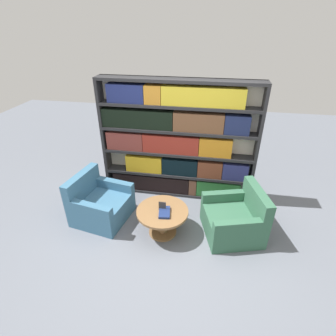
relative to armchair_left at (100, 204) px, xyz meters
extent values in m
plane|color=slate|center=(1.17, -0.42, -0.27)|extent=(14.00, 14.00, 0.00)
cube|color=silver|center=(1.17, 1.07, 0.82)|extent=(2.75, 0.05, 2.17)
cube|color=#262628|center=(-0.18, 0.95, 0.82)|extent=(0.05, 0.30, 2.17)
cube|color=#262628|center=(2.53, 0.95, 0.82)|extent=(0.05, 0.30, 2.17)
cube|color=#262628|center=(1.17, 0.95, -0.24)|extent=(2.65, 0.30, 0.05)
cube|color=#262628|center=(1.17, 0.95, 0.17)|extent=(2.65, 0.30, 0.05)
cube|color=#262628|center=(1.17, 0.95, 0.60)|extent=(2.65, 0.30, 0.05)
cube|color=#262628|center=(1.17, 0.95, 1.03)|extent=(2.65, 0.30, 0.05)
cube|color=#262628|center=(1.17, 0.95, 1.47)|extent=(2.65, 0.30, 0.05)
cube|color=#262628|center=(1.17, 0.95, 1.88)|extent=(2.65, 0.30, 0.05)
cube|color=black|center=(0.67, 0.92, -0.06)|extent=(1.48, 0.20, 0.32)
cube|color=brown|center=(1.49, 0.92, -0.06)|extent=(0.14, 0.20, 0.32)
cube|color=#2C7233|center=(1.96, 0.92, -0.06)|extent=(0.79, 0.20, 0.32)
cube|color=gold|center=(0.56, 0.92, 0.35)|extent=(0.68, 0.20, 0.31)
cube|color=black|center=(1.23, 0.92, 0.35)|extent=(0.65, 0.20, 0.31)
cube|color=brown|center=(1.78, 0.92, 0.35)|extent=(0.44, 0.20, 0.31)
cube|color=navy|center=(2.23, 0.92, 0.35)|extent=(0.44, 0.20, 0.31)
cube|color=brown|center=(0.22, 0.92, 0.79)|extent=(0.67, 0.20, 0.33)
cube|color=maroon|center=(1.06, 0.92, 0.79)|extent=(0.99, 0.20, 0.33)
cube|color=orange|center=(1.84, 0.92, 0.79)|extent=(0.56, 0.20, 0.33)
cube|color=black|center=(0.47, 0.92, 1.22)|extent=(1.24, 0.20, 0.32)
cube|color=brown|center=(1.52, 0.92, 1.22)|extent=(0.84, 0.20, 0.32)
cube|color=#1D274F|center=(2.15, 0.92, 1.22)|extent=(0.41, 0.20, 0.32)
cube|color=navy|center=(0.30, 0.92, 1.65)|extent=(0.63, 0.20, 0.31)
cube|color=orange|center=(0.76, 0.92, 1.65)|extent=(0.28, 0.20, 0.31)
cube|color=gold|center=(1.57, 0.92, 1.65)|extent=(1.32, 0.20, 0.31)
cube|color=#386684|center=(0.04, -0.01, -0.08)|extent=(0.96, 0.96, 0.38)
cube|color=#386684|center=(-0.29, 0.05, 0.32)|extent=(0.28, 0.84, 0.41)
cube|color=#386684|center=(0.05, -0.37, 0.19)|extent=(0.69, 0.24, 0.16)
cube|color=#386684|center=(0.17, 0.33, 0.19)|extent=(0.69, 0.24, 0.16)
cube|color=#336047|center=(2.19, -0.01, -0.08)|extent=(1.02, 1.03, 0.38)
cube|color=#336047|center=(2.52, 0.09, 0.32)|extent=(0.37, 0.84, 0.41)
cube|color=#336047|center=(2.02, 0.31, 0.19)|extent=(0.69, 0.31, 0.16)
cube|color=#336047|center=(2.22, -0.37, 0.19)|extent=(0.69, 0.31, 0.16)
cylinder|color=brown|center=(1.12, -0.19, -0.07)|extent=(0.14, 0.14, 0.41)
cylinder|color=brown|center=(1.12, -0.19, -0.25)|extent=(0.44, 0.44, 0.03)
cylinder|color=brown|center=(1.12, -0.19, 0.16)|extent=(0.80, 0.80, 0.04)
cube|color=black|center=(1.12, -0.19, 0.18)|extent=(0.07, 0.06, 0.01)
cube|color=#2D2D2D|center=(1.12, -0.19, 0.26)|extent=(0.11, 0.01, 0.16)
cube|color=navy|center=(1.16, -0.26, 0.20)|extent=(0.20, 0.29, 0.04)
camera|label=1|loc=(1.74, -3.27, 2.73)|focal=28.00mm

